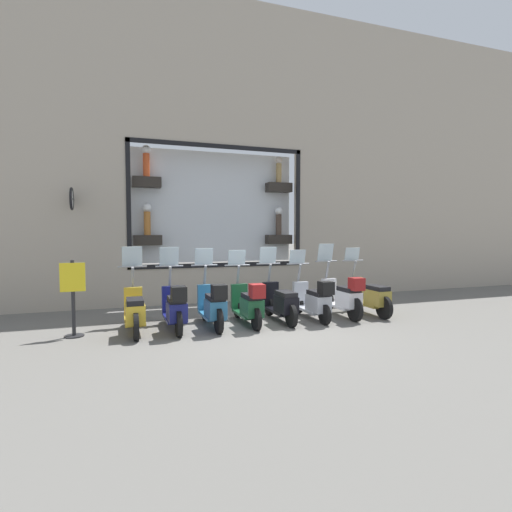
# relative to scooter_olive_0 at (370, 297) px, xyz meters

# --- Properties ---
(ground_plane) EXTENTS (120.00, 120.00, 0.00)m
(ground_plane) POSITION_rel_scooter_olive_0_xyz_m (-0.45, 3.02, -0.44)
(ground_plane) COLOR #66635E
(building_facade) EXTENTS (1.20, 36.00, 8.63)m
(building_facade) POSITION_rel_scooter_olive_0_xyz_m (3.15, 3.02, 3.95)
(building_facade) COLOR #ADA08E
(building_facade) RESTS_ON ground_plane
(scooter_olive_0) EXTENTS (1.81, 0.61, 1.61)m
(scooter_olive_0) POSITION_rel_scooter_olive_0_xyz_m (0.00, 0.00, 0.00)
(scooter_olive_0) COLOR black
(scooter_olive_0) RESTS_ON ground_plane
(scooter_white_1) EXTENTS (1.81, 0.61, 1.72)m
(scooter_white_1) POSITION_rel_scooter_olive_0_xyz_m (-0.05, 0.78, 0.05)
(scooter_white_1) COLOR black
(scooter_white_1) RESTS_ON ground_plane
(scooter_silver_2) EXTENTS (1.79, 0.60, 1.58)m
(scooter_silver_2) POSITION_rel_scooter_olive_0_xyz_m (-0.07, 1.57, 0.01)
(scooter_silver_2) COLOR black
(scooter_silver_2) RESTS_ON ground_plane
(scooter_black_3) EXTENTS (1.80, 0.60, 1.66)m
(scooter_black_3) POSITION_rel_scooter_olive_0_xyz_m (-0.00, 2.35, -0.01)
(scooter_black_3) COLOR black
(scooter_black_3) RESTS_ON ground_plane
(scooter_green_4) EXTENTS (1.79, 0.61, 1.59)m
(scooter_green_4) POSITION_rel_scooter_olive_0_xyz_m (-0.07, 3.14, 0.02)
(scooter_green_4) COLOR black
(scooter_green_4) RESTS_ON ground_plane
(scooter_teal_5) EXTENTS (1.80, 0.60, 1.65)m
(scooter_teal_5) POSITION_rel_scooter_olive_0_xyz_m (-0.06, 3.92, 0.03)
(scooter_teal_5) COLOR black
(scooter_teal_5) RESTS_ON ground_plane
(scooter_navy_6) EXTENTS (1.80, 0.60, 1.68)m
(scooter_navy_6) POSITION_rel_scooter_olive_0_xyz_m (-0.06, 4.71, 0.03)
(scooter_navy_6) COLOR black
(scooter_navy_6) RESTS_ON ground_plane
(scooter_yellow_7) EXTENTS (1.81, 0.61, 1.70)m
(scooter_yellow_7) POSITION_rel_scooter_olive_0_xyz_m (0.00, 5.49, -0.00)
(scooter_yellow_7) COLOR black
(scooter_yellow_7) RESTS_ON ground_plane
(shop_sign_post) EXTENTS (0.36, 0.45, 1.47)m
(shop_sign_post) POSITION_rel_scooter_olive_0_xyz_m (0.13, 6.61, 0.34)
(shop_sign_post) COLOR #232326
(shop_sign_post) RESTS_ON ground_plane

